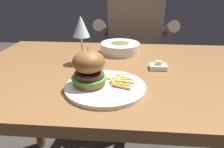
{
  "coord_description": "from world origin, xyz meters",
  "views": [
    {
      "loc": [
        0.01,
        -0.84,
        1.08
      ],
      "look_at": [
        -0.05,
        -0.16,
        0.78
      ],
      "focal_mm": 35.0,
      "sensor_mm": 36.0,
      "label": 1
    }
  ],
  "objects_px": {
    "burger_sandwich": "(89,68)",
    "soup_bowl": "(120,47)",
    "main_plate": "(105,87)",
    "wine_glass": "(81,28)",
    "diner_person": "(134,57)",
    "butter_dish": "(158,66)"
  },
  "relations": [
    {
      "from": "burger_sandwich",
      "to": "soup_bowl",
      "type": "relative_size",
      "value": 0.67
    },
    {
      "from": "soup_bowl",
      "to": "main_plate",
      "type": "bearing_deg",
      "value": -93.92
    },
    {
      "from": "wine_glass",
      "to": "diner_person",
      "type": "height_order",
      "value": "diner_person"
    },
    {
      "from": "soup_bowl",
      "to": "butter_dish",
      "type": "bearing_deg",
      "value": -51.39
    },
    {
      "from": "butter_dish",
      "to": "soup_bowl",
      "type": "relative_size",
      "value": 0.36
    },
    {
      "from": "main_plate",
      "to": "burger_sandwich",
      "type": "xyz_separation_m",
      "value": [
        -0.05,
        0.0,
        0.07
      ]
    },
    {
      "from": "butter_dish",
      "to": "diner_person",
      "type": "bearing_deg",
      "value": 97.64
    },
    {
      "from": "main_plate",
      "to": "soup_bowl",
      "type": "height_order",
      "value": "soup_bowl"
    },
    {
      "from": "butter_dish",
      "to": "soup_bowl",
      "type": "bearing_deg",
      "value": 128.61
    },
    {
      "from": "wine_glass",
      "to": "diner_person",
      "type": "distance_m",
      "value": 0.74
    },
    {
      "from": "wine_glass",
      "to": "soup_bowl",
      "type": "xyz_separation_m",
      "value": [
        0.16,
        0.16,
        -0.13
      ]
    },
    {
      "from": "soup_bowl",
      "to": "burger_sandwich",
      "type": "bearing_deg",
      "value": -101.45
    },
    {
      "from": "burger_sandwich",
      "to": "wine_glass",
      "type": "distance_m",
      "value": 0.27
    },
    {
      "from": "wine_glass",
      "to": "butter_dish",
      "type": "xyz_separation_m",
      "value": [
        0.33,
        -0.05,
        -0.14
      ]
    },
    {
      "from": "diner_person",
      "to": "burger_sandwich",
      "type": "bearing_deg",
      "value": -100.66
    },
    {
      "from": "diner_person",
      "to": "wine_glass",
      "type": "bearing_deg",
      "value": -111.04
    },
    {
      "from": "burger_sandwich",
      "to": "diner_person",
      "type": "distance_m",
      "value": 0.91
    },
    {
      "from": "burger_sandwich",
      "to": "butter_dish",
      "type": "distance_m",
      "value": 0.33
    },
    {
      "from": "main_plate",
      "to": "wine_glass",
      "type": "bearing_deg",
      "value": 117.4
    },
    {
      "from": "main_plate",
      "to": "wine_glass",
      "type": "xyz_separation_m",
      "value": [
        -0.13,
        0.25,
        0.15
      ]
    },
    {
      "from": "burger_sandwich",
      "to": "diner_person",
      "type": "bearing_deg",
      "value": 79.34
    },
    {
      "from": "wine_glass",
      "to": "soup_bowl",
      "type": "distance_m",
      "value": 0.26
    }
  ]
}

